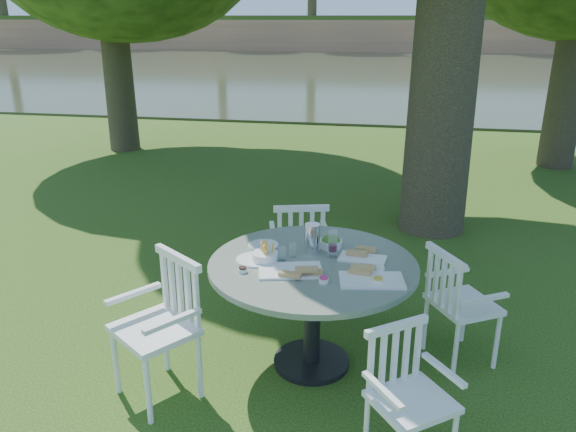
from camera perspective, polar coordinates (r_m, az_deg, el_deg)
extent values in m
plane|color=#1C3B0C|center=(4.91, -0.45, -10.16)|extent=(140.00, 140.00, 0.00)
cylinder|color=black|center=(4.32, 2.39, -14.52)|extent=(0.56, 0.56, 0.04)
cylinder|color=black|center=(4.11, 2.47, -9.98)|extent=(0.12, 0.12, 0.75)
cylinder|color=slate|center=(3.93, 2.55, -5.00)|extent=(1.46, 1.46, 0.04)
cylinder|color=white|center=(4.43, 20.44, -11.87)|extent=(0.04, 0.04, 0.44)
cylinder|color=white|center=(4.69, 17.44, -9.67)|extent=(0.04, 0.04, 0.44)
cylinder|color=white|center=(4.23, 16.65, -12.97)|extent=(0.04, 0.04, 0.44)
cylinder|color=white|center=(4.50, 13.76, -10.58)|extent=(0.04, 0.04, 0.44)
cube|color=white|center=(4.34, 17.38, -8.52)|extent=(0.58, 0.59, 0.04)
cube|color=white|center=(4.14, 15.48, -6.54)|extent=(0.26, 0.41, 0.45)
cylinder|color=white|center=(5.36, 3.11, -4.75)|extent=(0.04, 0.04, 0.46)
cylinder|color=white|center=(5.33, -1.30, -4.89)|extent=(0.04, 0.04, 0.46)
cylinder|color=white|center=(5.03, 3.63, -6.48)|extent=(0.04, 0.04, 0.46)
cylinder|color=white|center=(4.99, -1.08, -6.64)|extent=(0.04, 0.04, 0.46)
cube|color=white|center=(5.07, 1.11, -3.09)|extent=(0.57, 0.54, 0.04)
cube|color=white|center=(4.80, 1.35, -1.66)|extent=(0.47, 0.16, 0.47)
cylinder|color=white|center=(4.08, -17.10, -13.97)|extent=(0.04, 0.04, 0.48)
cylinder|color=white|center=(3.76, -14.03, -16.86)|extent=(0.04, 0.04, 0.48)
cylinder|color=white|center=(4.23, -12.35, -12.26)|extent=(0.04, 0.04, 0.48)
cylinder|color=white|center=(3.92, -8.99, -14.83)|extent=(0.04, 0.04, 0.48)
cube|color=white|center=(3.85, -13.44, -11.18)|extent=(0.66, 0.65, 0.04)
cube|color=white|center=(3.84, -10.93, -7.28)|extent=(0.42, 0.32, 0.49)
cylinder|color=white|center=(3.50, 7.97, -20.37)|extent=(0.03, 0.03, 0.41)
cylinder|color=white|center=(3.67, 12.92, -18.47)|extent=(0.03, 0.03, 0.41)
cube|color=white|center=(3.35, 12.49, -17.94)|extent=(0.56, 0.55, 0.04)
cube|color=white|center=(3.35, 10.78, -13.76)|extent=(0.35, 0.28, 0.42)
cube|color=white|center=(3.78, 0.24, -5.56)|extent=(0.48, 0.35, 0.02)
cube|color=white|center=(3.68, 8.49, -6.47)|extent=(0.45, 0.30, 0.02)
cube|color=white|center=(4.00, 7.58, -4.30)|extent=(0.34, 0.22, 0.01)
cylinder|color=white|center=(3.95, -3.37, -4.44)|extent=(0.27, 0.27, 0.01)
cylinder|color=white|center=(4.19, -2.52, -2.97)|extent=(0.23, 0.23, 0.01)
cylinder|color=white|center=(3.91, -2.34, -4.20)|extent=(0.18, 0.18, 0.07)
cylinder|color=white|center=(4.17, 4.38, -2.82)|extent=(0.17, 0.17, 0.06)
cylinder|color=silver|center=(4.04, 2.49, -2.30)|extent=(0.11, 0.11, 0.22)
cylinder|color=white|center=(3.98, 4.58, -2.86)|extent=(0.07, 0.07, 0.19)
cylinder|color=white|center=(3.99, 0.47, -3.51)|extent=(0.06, 0.06, 0.10)
cylinder|color=white|center=(3.92, -0.63, -3.88)|extent=(0.06, 0.06, 0.10)
cylinder|color=white|center=(3.64, 3.64, -6.56)|extent=(0.06, 0.06, 0.03)
cylinder|color=white|center=(3.66, 9.12, -6.57)|extent=(0.07, 0.07, 0.03)
cylinder|color=white|center=(3.82, 9.33, -5.43)|extent=(0.06, 0.06, 0.03)
cylinder|color=white|center=(3.78, -4.63, -5.52)|extent=(0.06, 0.06, 0.03)
cube|color=#2E351F|center=(27.30, 9.37, 14.25)|extent=(100.00, 28.00, 0.12)
cube|color=#A8714E|center=(42.71, 10.24, 17.54)|extent=(100.00, 3.00, 2.20)
cube|color=#1C3B0C|center=(50.19, 10.52, 19.22)|extent=(100.00, 18.00, 0.30)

